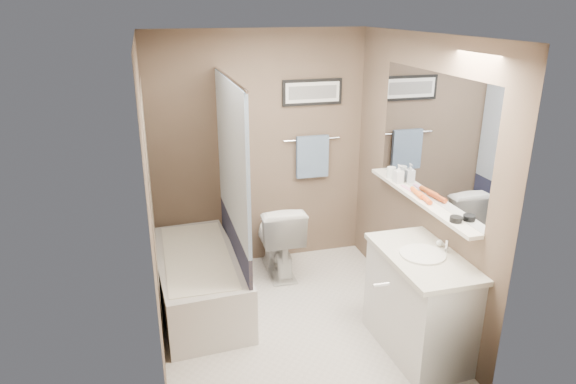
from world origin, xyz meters
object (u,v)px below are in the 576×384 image
object	(u,v)px
hair_brush_back	(417,193)
glass_jar	(391,172)
bathtub	(199,281)
vanity	(420,305)
hair_brush_front	(425,198)
soap_bottle	(399,174)
candle_bowl_near	(456,219)
toilet	(278,237)

from	to	relation	value
hair_brush_back	glass_jar	size ratio (longest dim) A/B	2.20
bathtub	vanity	distance (m)	1.95
hair_brush_front	soap_bottle	bearing A→B (deg)	90.00
glass_jar	hair_brush_front	bearing A→B (deg)	-90.00
glass_jar	candle_bowl_near	bearing A→B (deg)	-90.00
candle_bowl_near	glass_jar	distance (m)	1.05
toilet	vanity	size ratio (longest dim) A/B	0.86
vanity	soap_bottle	size ratio (longest dim) A/B	5.50
bathtub	hair_brush_front	xyz separation A→B (m)	(1.79, -0.73, 0.89)
vanity	hair_brush_front	xyz separation A→B (m)	(0.19, 0.38, 0.74)
glass_jar	toilet	bearing A→B (deg)	149.66
toilet	glass_jar	distance (m)	1.33
bathtub	toilet	bearing A→B (deg)	23.12
bathtub	toilet	xyz separation A→B (m)	(0.85, 0.43, 0.14)
bathtub	soap_bottle	xyz separation A→B (m)	(1.79, -0.26, 0.95)
hair_brush_front	bathtub	bearing A→B (deg)	157.88
candle_bowl_near	hair_brush_back	size ratio (longest dim) A/B	0.41
vanity	hair_brush_back	bearing A→B (deg)	67.31
bathtub	candle_bowl_near	world-z (taller)	candle_bowl_near
hair_brush_front	glass_jar	distance (m)	0.61
hair_brush_back	glass_jar	bearing A→B (deg)	90.00
hair_brush_back	glass_jar	world-z (taller)	glass_jar
soap_bottle	glass_jar	bearing A→B (deg)	90.00
vanity	soap_bottle	bearing A→B (deg)	74.98
bathtub	hair_brush_front	distance (m)	2.12
vanity	hair_brush_front	size ratio (longest dim) A/B	4.09
glass_jar	soap_bottle	size ratio (longest dim) A/B	0.61
hair_brush_front	candle_bowl_near	bearing A→B (deg)	-90.00
hair_brush_front	soap_bottle	xyz separation A→B (m)	(0.00, 0.47, 0.06)
candle_bowl_near	hair_brush_front	bearing A→B (deg)	90.00
bathtub	vanity	bearing A→B (deg)	-38.14
bathtub	toilet	size ratio (longest dim) A/B	1.94
candle_bowl_near	soap_bottle	world-z (taller)	soap_bottle
bathtub	soap_bottle	distance (m)	2.04
hair_brush_front	soap_bottle	size ratio (longest dim) A/B	1.34
candle_bowl_near	glass_jar	xyz separation A→B (m)	(0.00, 1.05, 0.03)
candle_bowl_near	bathtub	bearing A→B (deg)	146.70
hair_brush_front	glass_jar	xyz separation A→B (m)	(0.00, 0.61, 0.03)
vanity	glass_jar	size ratio (longest dim) A/B	9.00
bathtub	glass_jar	world-z (taller)	glass_jar
candle_bowl_near	soap_bottle	bearing A→B (deg)	90.00
vanity	hair_brush_back	world-z (taller)	hair_brush_back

